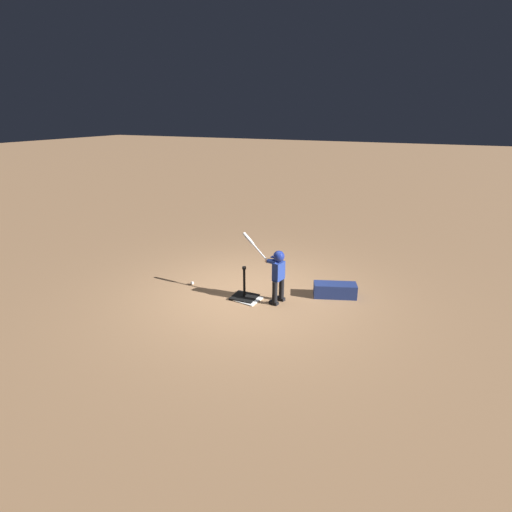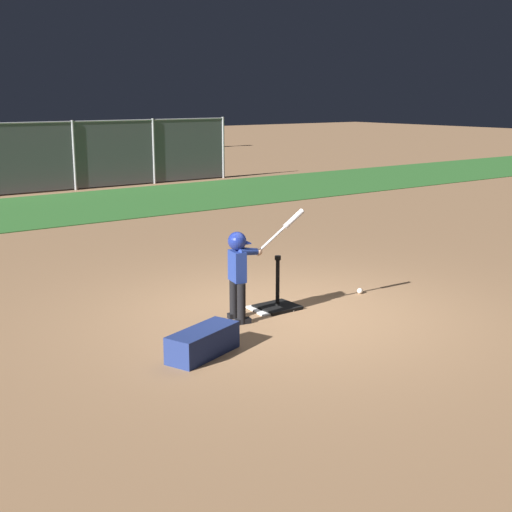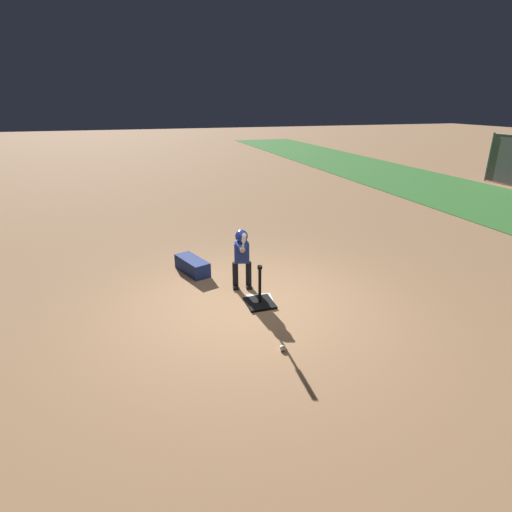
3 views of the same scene
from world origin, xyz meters
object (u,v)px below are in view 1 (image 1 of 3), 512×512
at_px(batting_tee, 245,294).
at_px(baseball, 192,283).
at_px(equipment_bag, 335,290).
at_px(batter_child, 277,270).

distance_m(batting_tee, baseball, 1.32).
height_order(baseball, equipment_bag, equipment_bag).
xyz_separation_m(batting_tee, batter_child, (-0.63, -0.11, 0.60)).
height_order(batter_child, baseball, batter_child).
height_order(batting_tee, equipment_bag, batting_tee).
height_order(batting_tee, baseball, batting_tee).
bearing_deg(batting_tee, batter_child, -169.88).
distance_m(batting_tee, equipment_bag, 1.81).
relative_size(batter_child, equipment_bag, 1.52).
bearing_deg(batter_child, batting_tee, 10.12).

